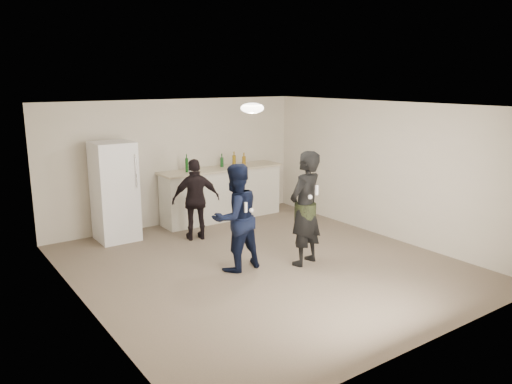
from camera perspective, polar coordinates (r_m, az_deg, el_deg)
floor at (r=8.01m, az=0.83°, el=-8.31°), size 6.00×6.00×0.00m
ceiling at (r=7.49m, az=0.89°, el=9.85°), size 6.00×6.00×0.00m
wall_back at (r=10.19m, az=-9.09°, el=3.41°), size 6.00×0.00×6.00m
wall_front at (r=5.59m, az=19.26°, el=-4.96°), size 6.00×0.00×6.00m
wall_left at (r=6.48m, az=-19.27°, el=-2.55°), size 0.00×6.00×6.00m
wall_right at (r=9.50m, az=14.44°, el=2.48°), size 0.00×6.00×6.00m
counter at (r=10.45m, az=-3.91°, el=-0.28°), size 2.60×0.56×1.05m
counter_top at (r=10.34m, az=-3.95°, el=2.66°), size 2.68×0.64×0.04m
fridge at (r=9.36m, az=-15.86°, el=0.05°), size 0.70×0.70×1.80m
fridge_handle at (r=9.03m, az=-13.56°, el=2.33°), size 0.02×0.02×0.60m
ceiling_dome at (r=7.73m, az=-0.43°, el=9.57°), size 0.36×0.36×0.16m
shaker at (r=9.91m, az=-6.76°, el=2.78°), size 0.08×0.08×0.17m
man at (r=7.59m, az=-2.36°, el=-2.94°), size 0.84×0.68×1.66m
woman at (r=7.83m, az=5.66°, el=-1.88°), size 0.76×0.60×1.82m
camo_shorts at (r=7.85m, az=5.65°, el=-2.30°), size 0.34×0.34×0.28m
spectator at (r=9.12m, az=-6.87°, el=-0.87°), size 0.94×0.60×1.49m
remote_man at (r=7.30m, az=-1.19°, el=-1.76°), size 0.04×0.04×0.15m
nunchuk_man at (r=7.41m, az=-0.55°, el=-2.10°), size 0.07×0.07×0.07m
remote_woman at (r=7.57m, az=6.94°, el=0.22°), size 0.04×0.04×0.15m
nunchuk_woman at (r=7.55m, az=6.20°, el=-0.57°), size 0.07×0.07×0.07m
bottle_cluster at (r=10.25m, az=-4.23°, el=3.32°), size 1.35×0.29×0.28m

